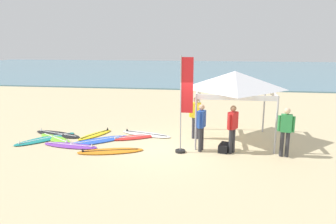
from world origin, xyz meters
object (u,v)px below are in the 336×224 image
at_px(surfboard_purple, 71,145).
at_px(person_red, 233,126).
at_px(surfboard_red, 136,137).
at_px(surfboard_teal, 45,139).
at_px(surfboard_white, 146,134).
at_px(person_yellow, 196,115).
at_px(gear_bag_near_tent, 224,148).
at_px(canopy_tent, 235,80).
at_px(person_blue, 201,124).
at_px(surfboard_black, 58,134).
at_px(banner_flag, 184,109).
at_px(person_green, 286,129).
at_px(surfboard_orange, 110,151).
at_px(surfboard_yellow, 95,135).
at_px(surfboard_lime, 56,138).
at_px(surfboard_blue, 98,141).

bearing_deg(surfboard_purple, person_red, 1.47).
xyz_separation_m(surfboard_red, surfboard_teal, (-3.55, -0.75, -0.00)).
bearing_deg(surfboard_white, person_yellow, -5.88).
relative_size(person_red, gear_bag_near_tent, 2.85).
relative_size(canopy_tent, gear_bag_near_tent, 4.83).
bearing_deg(surfboard_red, person_blue, -23.77).
bearing_deg(person_yellow, surfboard_black, -177.02).
bearing_deg(surfboard_teal, banner_flag, -7.00).
bearing_deg(person_green, surfboard_teal, 176.07).
distance_m(surfboard_orange, surfboard_teal, 3.20).
bearing_deg(surfboard_yellow, gear_bag_near_tent, -12.82).
bearing_deg(person_red, surfboard_lime, 175.10).
height_order(surfboard_lime, person_green, person_green).
xyz_separation_m(canopy_tent, surfboard_red, (-3.86, -0.28, -2.35)).
relative_size(surfboard_purple, person_yellow, 1.32).
bearing_deg(surfboard_yellow, surfboard_lime, -152.83).
bearing_deg(surfboard_purple, person_blue, 2.50).
distance_m(surfboard_teal, person_red, 7.39).
bearing_deg(surfboard_lime, person_blue, -5.23).
bearing_deg(canopy_tent, person_green, -44.98).
bearing_deg(person_green, person_blue, 176.03).
bearing_deg(banner_flag, surfboard_lime, 171.33).
relative_size(surfboard_purple, banner_flag, 0.66).
height_order(surfboard_teal, person_red, person_red).
bearing_deg(person_yellow, surfboard_red, -174.16).
bearing_deg(canopy_tent, surfboard_orange, -154.87).
height_order(surfboard_orange, surfboard_white, same).
distance_m(surfboard_black, banner_flag, 5.84).
relative_size(surfboard_white, person_green, 1.37).
bearing_deg(person_blue, banner_flag, -156.20).
bearing_deg(person_blue, surfboard_black, 169.51).
relative_size(surfboard_yellow, surfboard_white, 0.78).
relative_size(surfboard_white, gear_bag_near_tent, 3.90).
distance_m(surfboard_teal, gear_bag_near_tent, 7.08).
relative_size(surfboard_teal, person_blue, 1.38).
bearing_deg(person_red, surfboard_red, 161.79).
height_order(surfboard_lime, surfboard_blue, same).
height_order(surfboard_blue, gear_bag_near_tent, gear_bag_near_tent).
relative_size(surfboard_orange, surfboard_lime, 1.19).
distance_m(surfboard_white, surfboard_blue, 2.04).
bearing_deg(surfboard_black, person_yellow, 2.98).
bearing_deg(person_blue, person_red, -3.14).
distance_m(surfboard_red, gear_bag_near_tent, 3.69).
bearing_deg(surfboard_yellow, banner_flag, -21.49).
relative_size(surfboard_blue, person_blue, 1.39).
height_order(surfboard_teal, surfboard_blue, same).
relative_size(surfboard_yellow, surfboard_lime, 0.90).
height_order(person_red, gear_bag_near_tent, person_red).
xyz_separation_m(surfboard_purple, person_yellow, (4.60, 1.64, 0.95)).
distance_m(surfboard_purple, surfboard_teal, 1.50).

